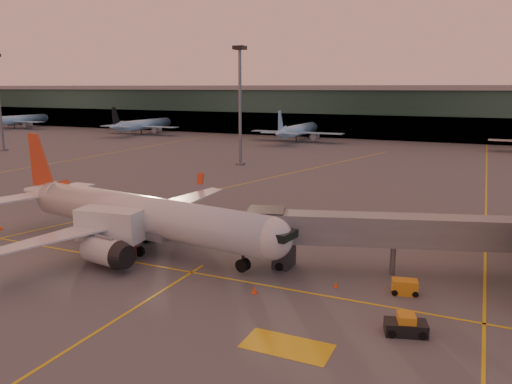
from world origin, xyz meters
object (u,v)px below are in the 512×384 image
at_px(gpu_cart, 405,287).
at_px(main_airplane, 136,215).
at_px(pushback_tug, 406,326).
at_px(catering_truck, 111,231).

bearing_deg(gpu_cart, main_airplane, 165.57).
distance_m(gpu_cart, pushback_tug, 7.22).
bearing_deg(main_airplane, pushback_tug, -6.41).
bearing_deg(main_airplane, gpu_cart, 7.32).
bearing_deg(pushback_tug, main_airplane, 148.69).
bearing_deg(main_airplane, catering_truck, -87.76).
xyz_separation_m(catering_truck, pushback_tug, (29.36, -4.07, -2.29)).
xyz_separation_m(main_airplane, catering_truck, (-0.36, -3.47, -0.85)).
bearing_deg(pushback_tug, catering_truck, 155.38).
height_order(gpu_cart, pushback_tug, pushback_tug).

